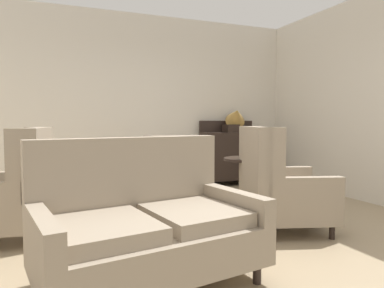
{
  "coord_description": "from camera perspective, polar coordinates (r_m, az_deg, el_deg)",
  "views": [
    {
      "loc": [
        -1.3,
        -3.15,
        1.14
      ],
      "look_at": [
        0.35,
        0.96,
        0.86
      ],
      "focal_mm": 33.31,
      "sensor_mm": 36.0,
      "label": 1
    }
  ],
  "objects": [
    {
      "name": "ground",
      "position": [
        3.6,
        0.51,
        -14.86
      ],
      "size": [
        8.08,
        8.08,
        0.0
      ],
      "primitive_type": "plane",
      "color": "#9E896B"
    },
    {
      "name": "wall_back",
      "position": [
        6.09,
        -9.63,
        6.63
      ],
      "size": [
        5.93,
        0.08,
        2.93
      ],
      "primitive_type": "cube",
      "color": "silver",
      "rests_on": "ground"
    },
    {
      "name": "wall_right",
      "position": [
        5.79,
        24.58,
        6.51
      ],
      "size": [
        0.08,
        3.91,
        2.93
      ],
      "primitive_type": "cube",
      "color": "silver",
      "rests_on": "ground"
    },
    {
      "name": "baseboard_back",
      "position": [
        6.13,
        -9.38,
        -6.57
      ],
      "size": [
        5.77,
        0.03,
        0.12
      ],
      "primitive_type": "cube",
      "color": "black",
      "rests_on": "ground"
    },
    {
      "name": "coffee_table",
      "position": [
        3.85,
        -4.96,
        -7.64
      ],
      "size": [
        0.84,
        0.84,
        0.48
      ],
      "color": "black",
      "rests_on": "ground"
    },
    {
      "name": "porcelain_vase",
      "position": [
        3.79,
        -4.85,
        -4.1
      ],
      "size": [
        0.19,
        0.19,
        0.36
      ],
      "color": "beige",
      "rests_on": "coffee_table"
    },
    {
      "name": "settee",
      "position": [
        2.6,
        -7.39,
        -12.82
      ],
      "size": [
        1.63,
        1.13,
        1.02
      ],
      "rotation": [
        0.0,
        0.0,
        0.16
      ],
      "color": "gray",
      "rests_on": "ground"
    },
    {
      "name": "armchair_beside_settee",
      "position": [
        3.86,
        -27.06,
        -7.09
      ],
      "size": [
        0.97,
        0.9,
        1.08
      ],
      "rotation": [
        0.0,
        0.0,
        4.53
      ],
      "color": "gray",
      "rests_on": "ground"
    },
    {
      "name": "armchair_near_sideboard",
      "position": [
        3.88,
        13.5,
        -6.77
      ],
      "size": [
        1.06,
        1.07,
        1.09
      ],
      "rotation": [
        0.0,
        0.0,
        7.55
      ],
      "color": "gray",
      "rests_on": "ground"
    },
    {
      "name": "armchair_back_corner",
      "position": [
        5.03,
        -3.6,
        -4.66
      ],
      "size": [
        0.93,
        1.06,
        0.96
      ],
      "rotation": [
        0.0,
        0.0,
        2.89
      ],
      "color": "gray",
      "rests_on": "ground"
    },
    {
      "name": "side_table",
      "position": [
        4.34,
        8.97,
        -5.83
      ],
      "size": [
        0.59,
        0.59,
        0.71
      ],
      "color": "black",
      "rests_on": "ground"
    },
    {
      "name": "sideboard",
      "position": [
        6.43,
        6.11,
        -1.79
      ],
      "size": [
        1.06,
        0.36,
        1.15
      ],
      "color": "black",
      "rests_on": "ground"
    },
    {
      "name": "gramophone",
      "position": [
        6.35,
        6.93,
        4.17
      ],
      "size": [
        0.48,
        0.55,
        0.53
      ],
      "color": "black",
      "rests_on": "sideboard"
    }
  ]
}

